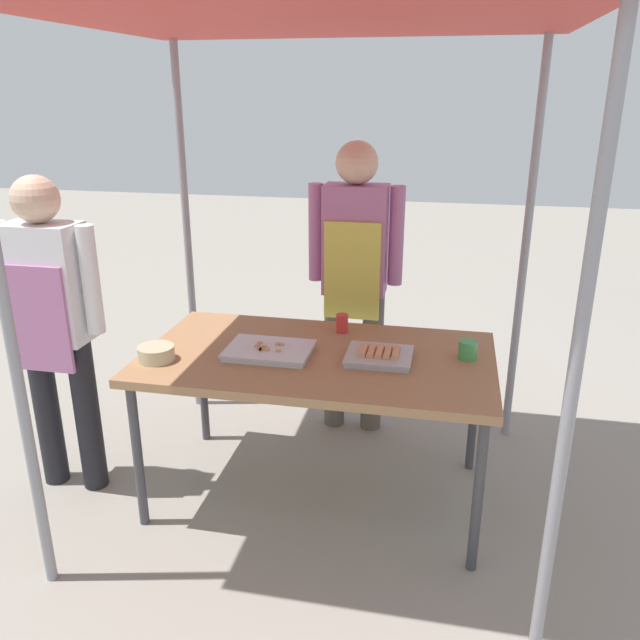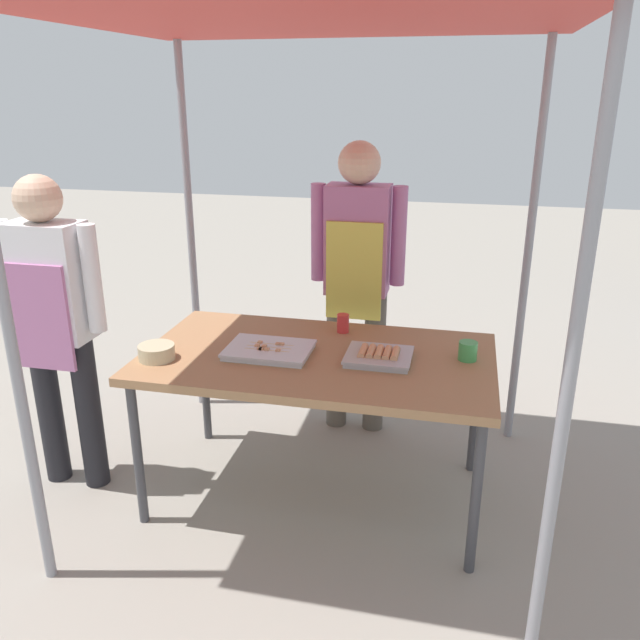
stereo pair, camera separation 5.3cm
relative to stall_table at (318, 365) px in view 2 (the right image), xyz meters
The scene contains 10 objects.
ground_plane 0.70m from the stall_table, ahead, with size 18.00×18.00×0.00m, color gray.
stall_table is the anchor object (origin of this frame).
stall_canopy 1.41m from the stall_table, ahead, with size 2.10×1.80×2.21m.
tray_grilled_sausages 0.29m from the stall_table, ahead, with size 0.29×0.26×0.05m.
tray_meat_skewers 0.23m from the stall_table, 169.49° to the right, with size 0.39×0.28×0.04m.
condiment_bowl 0.73m from the stall_table, 162.94° to the right, with size 0.16×0.16×0.07m, color #BFB28C.
drink_cup_near_edge 0.33m from the stall_table, 79.32° to the left, with size 0.06×0.06×0.09m, color red.
drink_cup_by_wok 0.68m from the stall_table, ahead, with size 0.08×0.08×0.09m, color #3F994C.
vendor_woman 0.78m from the stall_table, 85.50° to the left, with size 0.52×0.23×1.65m.
customer_nearby 1.26m from the stall_table, behind, with size 0.52×0.23×1.55m.
Camera 2 is at (0.61, -2.64, 1.89)m, focal length 35.94 mm.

